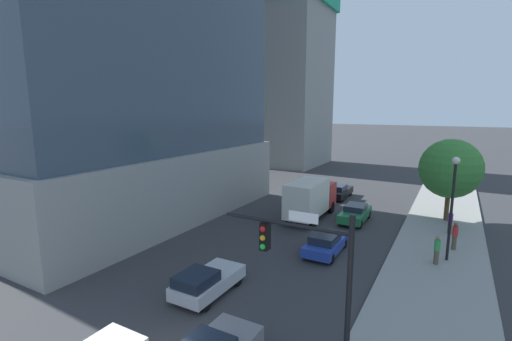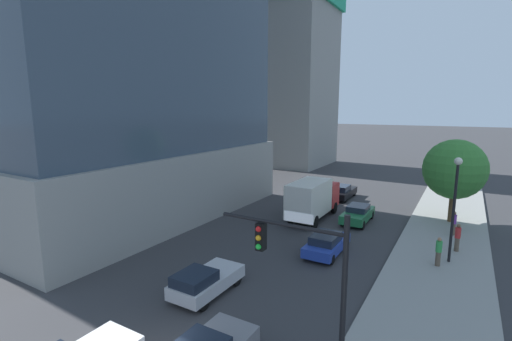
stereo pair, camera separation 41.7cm
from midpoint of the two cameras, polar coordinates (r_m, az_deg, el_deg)
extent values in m
cube|color=gray|center=(29.22, 26.94, -9.37)|extent=(5.47, 120.00, 0.15)
cube|color=gray|center=(35.97, -23.24, -1.05)|extent=(21.68, 24.38, 5.69)
cube|color=gray|center=(60.82, 2.85, 14.22)|extent=(15.78, 12.97, 27.54)
cube|color=#1E9E70|center=(62.95, 2.96, 25.43)|extent=(16.73, 13.75, 3.00)
cube|color=gold|center=(55.72, 5.60, 18.38)|extent=(0.90, 0.90, 34.88)
cylinder|color=black|center=(13.19, 13.61, -18.57)|extent=(0.20, 0.20, 5.61)
cylinder|color=black|center=(13.14, 3.56, -8.41)|extent=(4.89, 0.14, 0.14)
cube|color=black|center=(13.68, 0.56, -10.41)|extent=(0.32, 0.36, 1.05)
sphere|color=red|center=(13.40, 0.17, -9.29)|extent=(0.22, 0.22, 0.22)
sphere|color=orange|center=(13.52, 0.17, -10.65)|extent=(0.22, 0.22, 0.22)
sphere|color=green|center=(13.64, 0.17, -11.99)|extent=(0.22, 0.22, 0.22)
cube|color=white|center=(12.74, 6.58, -7.38)|extent=(1.10, 0.04, 0.36)
cylinder|color=black|center=(24.10, 28.11, -5.95)|extent=(0.16, 0.16, 5.86)
sphere|color=silver|center=(23.51, 28.73, 1.38)|extent=(0.44, 0.44, 0.44)
cylinder|color=brown|center=(32.97, 27.72, -4.90)|extent=(0.36, 0.36, 2.51)
sphere|color=#387F33|center=(32.39, 28.15, 0.28)|extent=(4.72, 4.72, 4.72)
cube|color=#233D9E|center=(23.87, 10.55, -11.45)|extent=(1.83, 4.18, 0.61)
cube|color=#19212D|center=(23.41, 10.36, -10.43)|extent=(1.53, 2.12, 0.50)
cylinder|color=black|center=(25.46, 9.85, -10.66)|extent=(0.22, 0.60, 0.60)
cylinder|color=black|center=(25.02, 13.39, -11.17)|extent=(0.22, 0.60, 0.60)
cylinder|color=black|center=(22.98, 7.41, -12.92)|extent=(0.22, 0.60, 0.60)
cylinder|color=black|center=(22.49, 11.32, -13.56)|extent=(0.22, 0.60, 0.60)
cylinder|color=black|center=(15.62, -7.17, -24.65)|extent=(0.22, 0.68, 0.68)
cube|color=#B7B7BC|center=(18.97, -8.15, -17.07)|extent=(1.89, 4.06, 0.64)
cube|color=#19212D|center=(18.04, -10.16, -16.59)|extent=(1.59, 1.89, 0.52)
cylinder|color=black|center=(20.53, -7.62, -15.70)|extent=(0.22, 0.68, 0.68)
cylinder|color=black|center=(19.66, -3.56, -16.84)|extent=(0.22, 0.68, 0.68)
cylinder|color=black|center=(18.65, -13.00, -18.67)|extent=(0.22, 0.68, 0.68)
cylinder|color=black|center=(17.69, -8.74, -20.20)|extent=(0.22, 0.68, 0.68)
cube|color=#1E6638|center=(30.56, 15.06, -6.72)|extent=(1.79, 4.40, 0.66)
cube|color=#19212D|center=(30.48, 15.15, -5.67)|extent=(1.50, 1.95, 0.46)
cylinder|color=black|center=(32.21, 14.34, -6.35)|extent=(0.22, 0.68, 0.68)
cylinder|color=black|center=(31.87, 17.09, -6.65)|extent=(0.22, 0.68, 0.68)
cylinder|color=black|center=(29.45, 12.81, -7.83)|extent=(0.22, 0.68, 0.68)
cylinder|color=black|center=(29.07, 15.81, -8.19)|extent=(0.22, 0.68, 0.68)
cube|color=black|center=(38.12, 12.68, -3.39)|extent=(1.86, 4.60, 0.65)
cube|color=#19212D|center=(37.43, 12.45, -2.68)|extent=(1.56, 2.03, 0.56)
cylinder|color=black|center=(39.87, 12.19, -3.19)|extent=(0.22, 0.60, 0.60)
cylinder|color=black|center=(39.44, 14.46, -3.43)|extent=(0.22, 0.60, 0.60)
cylinder|color=black|center=(36.97, 10.74, -4.17)|extent=(0.22, 0.60, 0.60)
cylinder|color=black|center=(36.50, 13.18, -4.44)|extent=(0.22, 0.60, 0.60)
cube|color=#B21E1E|center=(32.68, 9.90, -3.63)|extent=(2.27, 1.89, 2.03)
cube|color=silver|center=(29.44, 7.66, -4.37)|extent=(2.27, 4.72, 2.74)
cylinder|color=black|center=(33.28, 8.21, -5.32)|extent=(0.30, 1.00, 1.00)
cylinder|color=black|center=(32.65, 11.50, -5.72)|extent=(0.30, 1.00, 1.00)
cylinder|color=black|center=(29.17, 4.89, -7.45)|extent=(0.30, 1.00, 1.00)
cylinder|color=black|center=(28.44, 8.59, -7.98)|extent=(0.30, 1.00, 1.00)
cylinder|color=brown|center=(29.84, 28.01, -8.05)|extent=(0.28, 0.28, 0.85)
cylinder|color=purple|center=(29.64, 28.13, -6.65)|extent=(0.34, 0.34, 0.66)
sphere|color=brown|center=(29.52, 28.20, -5.82)|extent=(0.23, 0.23, 0.23)
cylinder|color=brown|center=(26.77, 28.52, -10.06)|extent=(0.28, 0.28, 0.88)
cylinder|color=red|center=(26.53, 28.66, -8.47)|extent=(0.34, 0.34, 0.68)
sphere|color=brown|center=(26.39, 28.74, -7.52)|extent=(0.24, 0.24, 0.24)
cylinder|color=brown|center=(23.95, 26.23, -12.23)|extent=(0.28, 0.28, 0.84)
cylinder|color=green|center=(23.70, 26.37, -10.56)|extent=(0.34, 0.34, 0.65)
sphere|color=#997051|center=(23.55, 26.45, -9.56)|extent=(0.23, 0.23, 0.23)
camera|label=1|loc=(0.21, -90.58, -0.10)|focal=25.21mm
camera|label=2|loc=(0.21, 89.42, 0.10)|focal=25.21mm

